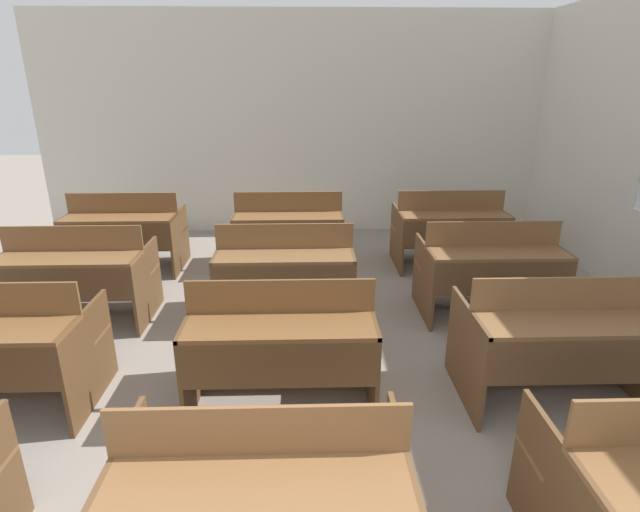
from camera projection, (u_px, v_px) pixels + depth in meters
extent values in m
cube|color=beige|center=(292.00, 126.00, 7.15)|extent=(7.23, 0.06, 3.08)
cube|color=beige|center=(584.00, 134.00, 6.08)|extent=(0.06, 2.42, 1.26)
cube|color=brown|center=(401.00, 510.00, 2.27)|extent=(0.03, 0.81, 0.71)
cube|color=brown|center=(257.00, 490.00, 1.95)|extent=(1.27, 0.39, 0.03)
cube|color=brown|center=(259.00, 430.00, 2.08)|extent=(1.27, 0.02, 0.23)
cube|color=brown|center=(267.00, 462.00, 2.46)|extent=(1.27, 0.32, 0.03)
cube|color=brown|center=(269.00, 504.00, 2.55)|extent=(1.22, 0.04, 0.04)
cube|color=brown|center=(552.00, 506.00, 2.29)|extent=(0.03, 0.81, 0.71)
cube|color=#54371E|center=(89.00, 358.00, 3.49)|extent=(0.03, 0.81, 0.71)
cube|color=brown|center=(16.00, 334.00, 3.68)|extent=(1.27, 0.32, 0.03)
cube|color=#54371E|center=(23.00, 366.00, 3.77)|extent=(1.22, 0.04, 0.04)
cube|color=#52351C|center=(194.00, 357.00, 3.51)|extent=(0.03, 0.81, 0.71)
cube|color=#52351C|center=(370.00, 354.00, 3.54)|extent=(0.03, 0.81, 0.71)
cube|color=brown|center=(280.00, 327.00, 3.22)|extent=(1.27, 0.39, 0.03)
cube|color=#52351C|center=(279.00, 366.00, 3.10)|extent=(1.22, 0.02, 0.32)
cube|color=brown|center=(280.00, 296.00, 3.35)|extent=(1.27, 0.02, 0.23)
cube|color=brown|center=(283.00, 331.00, 3.73)|extent=(1.27, 0.32, 0.03)
cube|color=#52351C|center=(284.00, 362.00, 3.82)|extent=(1.22, 0.04, 0.04)
cube|color=brown|center=(466.00, 354.00, 3.55)|extent=(0.03, 0.81, 0.71)
cube|color=brown|center=(637.00, 351.00, 3.58)|extent=(0.03, 0.81, 0.71)
cube|color=brown|center=(575.00, 324.00, 3.26)|extent=(1.27, 0.39, 0.03)
cube|color=brown|center=(585.00, 362.00, 3.14)|extent=(1.22, 0.02, 0.32)
cube|color=brown|center=(564.00, 293.00, 3.39)|extent=(1.27, 0.02, 0.23)
cube|color=brown|center=(538.00, 328.00, 3.77)|extent=(1.27, 0.32, 0.03)
cube|color=brown|center=(533.00, 359.00, 3.86)|extent=(1.22, 0.04, 0.04)
cube|color=brown|center=(14.00, 286.00, 4.71)|extent=(0.03, 0.81, 0.71)
cube|color=brown|center=(147.00, 284.00, 4.74)|extent=(0.03, 0.81, 0.71)
cube|color=brown|center=(65.00, 259.00, 4.42)|extent=(1.27, 0.39, 0.03)
cube|color=brown|center=(59.00, 285.00, 4.30)|extent=(1.22, 0.02, 0.32)
cube|color=brown|center=(72.00, 238.00, 4.55)|extent=(1.27, 0.02, 0.23)
cube|color=brown|center=(90.00, 269.00, 4.93)|extent=(1.27, 0.32, 0.03)
cube|color=brown|center=(94.00, 294.00, 5.02)|extent=(1.22, 0.04, 0.04)
cube|color=brown|center=(221.00, 283.00, 4.77)|extent=(0.03, 0.81, 0.71)
cube|color=brown|center=(350.00, 281.00, 4.80)|extent=(0.03, 0.81, 0.71)
cube|color=brown|center=(284.00, 256.00, 4.48)|extent=(1.27, 0.39, 0.03)
cube|color=brown|center=(284.00, 282.00, 4.36)|extent=(1.22, 0.02, 0.32)
cube|color=brown|center=(285.00, 236.00, 4.61)|extent=(1.27, 0.02, 0.23)
cube|color=brown|center=(286.00, 267.00, 4.99)|extent=(1.27, 0.32, 0.03)
cube|color=brown|center=(287.00, 291.00, 5.08)|extent=(1.22, 0.04, 0.04)
cube|color=brown|center=(424.00, 280.00, 4.84)|extent=(0.03, 0.81, 0.71)
cube|color=brown|center=(550.00, 278.00, 4.88)|extent=(0.03, 0.81, 0.71)
cube|color=brown|center=(499.00, 253.00, 4.55)|extent=(1.27, 0.39, 0.03)
cube|color=brown|center=(504.00, 279.00, 4.44)|extent=(1.22, 0.02, 0.32)
cube|color=brown|center=(493.00, 233.00, 4.68)|extent=(1.27, 0.02, 0.23)
cube|color=brown|center=(479.00, 264.00, 5.06)|extent=(1.27, 0.32, 0.03)
cube|color=brown|center=(477.00, 288.00, 5.16)|extent=(1.22, 0.04, 0.04)
cube|color=brown|center=(75.00, 241.00, 5.98)|extent=(0.03, 0.81, 0.71)
cube|color=brown|center=(180.00, 240.00, 6.02)|extent=(0.03, 0.81, 0.71)
cube|color=brown|center=(118.00, 218.00, 5.69)|extent=(1.27, 0.39, 0.03)
cube|color=brown|center=(114.00, 237.00, 5.58)|extent=(1.22, 0.02, 0.32)
cube|color=brown|center=(122.00, 203.00, 5.82)|extent=(1.27, 0.02, 0.23)
cube|color=brown|center=(134.00, 229.00, 6.20)|extent=(1.27, 0.32, 0.03)
cube|color=brown|center=(136.00, 250.00, 6.30)|extent=(1.22, 0.04, 0.04)
cube|color=brown|center=(238.00, 240.00, 6.04)|extent=(0.03, 0.81, 0.71)
cube|color=brown|center=(340.00, 239.00, 6.07)|extent=(0.03, 0.81, 0.71)
cube|color=brown|center=(288.00, 217.00, 5.75)|extent=(1.27, 0.39, 0.03)
cube|color=brown|center=(288.00, 236.00, 5.63)|extent=(1.22, 0.02, 0.32)
cube|color=brown|center=(288.00, 202.00, 5.88)|extent=(1.27, 0.02, 0.23)
cube|color=brown|center=(290.00, 228.00, 6.26)|extent=(1.27, 0.32, 0.03)
cube|color=brown|center=(290.00, 248.00, 6.35)|extent=(1.22, 0.04, 0.04)
cube|color=brown|center=(397.00, 238.00, 6.10)|extent=(0.03, 0.81, 0.71)
cube|color=brown|center=(498.00, 237.00, 6.14)|extent=(0.03, 0.81, 0.71)
cube|color=brown|center=(455.00, 215.00, 5.81)|extent=(1.27, 0.39, 0.03)
cube|color=brown|center=(458.00, 234.00, 5.69)|extent=(1.22, 0.02, 0.32)
cube|color=brown|center=(451.00, 200.00, 5.94)|extent=(1.27, 0.02, 0.23)
cube|color=brown|center=(443.00, 227.00, 6.32)|extent=(1.27, 0.32, 0.03)
cube|color=brown|center=(441.00, 247.00, 6.41)|extent=(1.22, 0.04, 0.04)
cylinder|color=#474C51|center=(538.00, 238.00, 6.79)|extent=(0.25, 0.25, 0.29)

